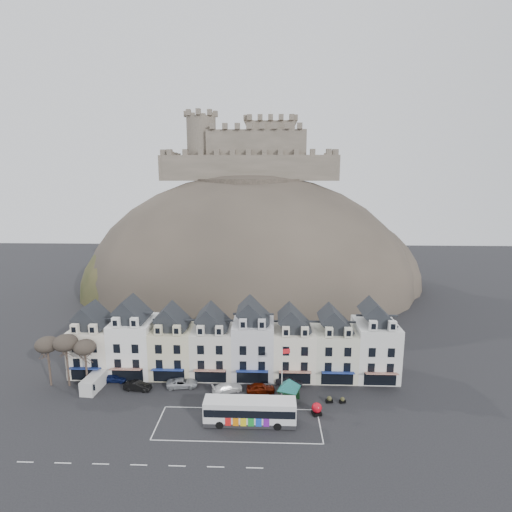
{
  "coord_description": "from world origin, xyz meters",
  "views": [
    {
      "loc": [
        6.1,
        -47.31,
        32.8
      ],
      "look_at": [
        3.55,
        24.0,
        18.81
      ],
      "focal_mm": 28.0,
      "sensor_mm": 36.0,
      "label": 1
    }
  ],
  "objects": [
    {
      "name": "tree_left_far",
      "position": [
        -29.0,
        10.5,
        6.9
      ],
      "size": [
        3.61,
        3.61,
        8.24
      ],
      "color": "#3D3027",
      "rests_on": "ground"
    },
    {
      "name": "townhouse_terrace",
      "position": [
        0.15,
        15.97,
        5.3
      ],
      "size": [
        54.4,
        9.35,
        11.8
      ],
      "color": "white",
      "rests_on": "ground"
    },
    {
      "name": "tree_left_mid",
      "position": [
        -26.0,
        10.5,
        7.24
      ],
      "size": [
        3.78,
        3.78,
        8.64
      ],
      "color": "#3D3027",
      "rests_on": "ground"
    },
    {
      "name": "car_silver",
      "position": [
        -7.76,
        10.7,
        0.68
      ],
      "size": [
        5.06,
        2.84,
        1.36
      ],
      "primitive_type": "imported",
      "rotation": [
        0.0,
        0.0,
        1.7
      ],
      "color": "#B0B4B8",
      "rests_on": "ground"
    },
    {
      "name": "planter_west",
      "position": [
        17.0,
        7.0,
        0.44
      ],
      "size": [
        1.01,
        0.71,
        0.91
      ],
      "rotation": [
        0.0,
        0.0,
        0.3
      ],
      "color": "black",
      "rests_on": "ground"
    },
    {
      "name": "castle",
      "position": [
        0.51,
        75.93,
        40.19
      ],
      "size": [
        50.2,
        22.2,
        22.0
      ],
      "color": "brown",
      "rests_on": "ground"
    },
    {
      "name": "planter_east",
      "position": [
        15.05,
        7.0,
        0.49
      ],
      "size": [
        1.08,
        0.71,
        1.01
      ],
      "rotation": [
        0.0,
        0.0,
        0.18
      ],
      "color": "black",
      "rests_on": "ground"
    },
    {
      "name": "bus",
      "position": [
        3.53,
        1.5,
        1.94
      ],
      "size": [
        12.43,
        2.96,
        3.5
      ],
      "rotation": [
        0.0,
        0.0,
        -0.0
      ],
      "color": "#262628",
      "rests_on": "ground"
    },
    {
      "name": "flagpole",
      "position": [
        8.1,
        7.43,
        4.82
      ],
      "size": [
        1.2,
        0.31,
        8.44
      ],
      "rotation": [
        0.0,
        0.0,
        0.2
      ],
      "color": "silver",
      "rests_on": "ground"
    },
    {
      "name": "coach_bay_markings",
      "position": [
        2.0,
        1.25,
        0.0
      ],
      "size": [
        22.0,
        7.5,
        0.01
      ],
      "primitive_type": "cube",
      "color": "silver",
      "rests_on": "ground"
    },
    {
      "name": "castle_hill",
      "position": [
        1.25,
        68.95,
        0.11
      ],
      "size": [
        100.0,
        76.0,
        68.0
      ],
      "color": "#342F28",
      "rests_on": "ground"
    },
    {
      "name": "white_van",
      "position": [
        -21.51,
        9.5,
        1.13
      ],
      "size": [
        2.55,
        5.09,
        2.25
      ],
      "rotation": [
        0.0,
        0.0,
        -0.08
      ],
      "color": "silver",
      "rests_on": "ground"
    },
    {
      "name": "car_white",
      "position": [
        -0.4,
        9.5,
        0.69
      ],
      "size": [
        5.15,
        3.71,
        1.38
      ],
      "primitive_type": "imported",
      "rotation": [
        0.0,
        0.0,
        1.99
      ],
      "color": "white",
      "rests_on": "ground"
    },
    {
      "name": "ground",
      "position": [
        0.0,
        0.0,
        0.0
      ],
      "size": [
        300.0,
        300.0,
        0.0
      ],
      "primitive_type": "plane",
      "color": "black",
      "rests_on": "ground"
    },
    {
      "name": "car_navy",
      "position": [
        -19.18,
        12.0,
        0.67
      ],
      "size": [
        3.93,
        1.61,
        1.34
      ],
      "primitive_type": "imported",
      "rotation": [
        0.0,
        0.0,
        1.56
      ],
      "color": "#0E1849",
      "rests_on": "ground"
    },
    {
      "name": "bus_shelter",
      "position": [
        9.06,
        6.99,
        2.91
      ],
      "size": [
        5.61,
        5.61,
        3.75
      ],
      "rotation": [
        0.0,
        0.0,
        -0.32
      ],
      "color": "black",
      "rests_on": "ground"
    },
    {
      "name": "red_buoy",
      "position": [
        12.84,
        3.89,
        0.9
      ],
      "size": [
        1.46,
        1.46,
        1.76
      ],
      "rotation": [
        0.0,
        0.0,
        0.27
      ],
      "color": "black",
      "rests_on": "ground"
    },
    {
      "name": "car_charcoal",
      "position": [
        9.35,
        12.0,
        0.71
      ],
      "size": [
        4.49,
        2.21,
        1.42
      ],
      "primitive_type": "imported",
      "rotation": [
        0.0,
        0.0,
        1.4
      ],
      "color": "black",
      "rests_on": "ground"
    },
    {
      "name": "car_black",
      "position": [
        -14.54,
        9.5,
        0.7
      ],
      "size": [
        4.4,
        1.95,
        1.41
      ],
      "primitive_type": "imported",
      "rotation": [
        0.0,
        0.0,
        1.46
      ],
      "color": "black",
      "rests_on": "ground"
    },
    {
      "name": "car_maroon",
      "position": [
        4.8,
        9.5,
        0.75
      ],
      "size": [
        4.55,
        2.13,
        1.5
      ],
      "primitive_type": "imported",
      "rotation": [
        0.0,
        0.0,
        1.65
      ],
      "color": "#541204",
      "rests_on": "ground"
    },
    {
      "name": "tree_left_near",
      "position": [
        -23.0,
        10.5,
        6.55
      ],
      "size": [
        3.43,
        3.43,
        7.84
      ],
      "color": "#3D3027",
      "rests_on": "ground"
    }
  ]
}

